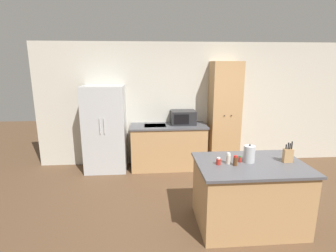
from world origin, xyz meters
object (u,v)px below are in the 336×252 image
pantry_cabinet (224,115)px  spice_bottle_tall_dark (228,159)px  spice_bottle_green_herb (218,161)px  refrigerator (105,129)px  knife_block (288,155)px  kettle (249,154)px  spice_bottle_amber_oil (240,159)px  microwave (183,117)px  spice_bottle_short_red (235,161)px

pantry_cabinet → spice_bottle_tall_dark: (-0.57, -2.16, -0.15)m
pantry_cabinet → spice_bottle_green_herb: size_ratio=23.31×
refrigerator → pantry_cabinet: size_ratio=0.79×
knife_block → refrigerator: bearing=142.0°
knife_block → kettle: size_ratio=1.15×
spice_bottle_tall_dark → pantry_cabinet: bearing=75.3°
pantry_cabinet → spice_bottle_amber_oil: 2.15m
spice_bottle_tall_dark → kettle: size_ratio=0.60×
pantry_cabinet → spice_bottle_tall_dark: pantry_cabinet is taller
microwave → kettle: microwave is taller
microwave → spice_bottle_short_red: microwave is taller
refrigerator → spice_bottle_amber_oil: size_ratio=21.06×
spice_bottle_short_red → spice_bottle_green_herb: spice_bottle_short_red is taller
knife_block → spice_bottle_tall_dark: bearing=179.4°
refrigerator → spice_bottle_amber_oil: 2.92m
spice_bottle_short_red → spice_bottle_tall_dark: bearing=136.7°
microwave → spice_bottle_amber_oil: microwave is taller
microwave → spice_bottle_amber_oil: size_ratio=6.10×
spice_bottle_short_red → kettle: bearing=24.8°
kettle → spice_bottle_amber_oil: bearing=174.8°
microwave → spice_bottle_short_red: (0.36, -2.26, -0.11)m
microwave → kettle: bearing=-74.8°
spice_bottle_amber_oil → kettle: bearing=-5.2°
refrigerator → knife_block: bearing=-38.0°
spice_bottle_tall_dark → spice_bottle_short_red: size_ratio=1.12×
refrigerator → spice_bottle_tall_dark: 2.84m
spice_bottle_amber_oil → spice_bottle_tall_dark: bearing=-164.5°
spice_bottle_amber_oil → kettle: size_ratio=0.33×
microwave → spice_bottle_short_red: size_ratio=3.81×
microwave → refrigerator: bearing=-176.7°
refrigerator → spice_bottle_tall_dark: size_ratio=11.80×
microwave → spice_bottle_tall_dark: bearing=-82.3°
spice_bottle_amber_oil → spice_bottle_green_herb: size_ratio=0.87×
spice_bottle_tall_dark → spice_bottle_amber_oil: size_ratio=1.79×
microwave → spice_bottle_tall_dark: (0.29, -2.19, -0.11)m
spice_bottle_short_red → spice_bottle_amber_oil: 0.15m
microwave → spice_bottle_tall_dark: 2.21m
refrigerator → spice_bottle_short_red: (1.97, -2.16, 0.08)m
microwave → kettle: 2.23m
knife_block → spice_bottle_green_herb: 0.93m
knife_block → pantry_cabinet: bearing=96.1°
refrigerator → pantry_cabinet: pantry_cabinet is taller
refrigerator → microwave: bearing=3.3°
pantry_cabinet → microwave: bearing=177.7°
knife_block → spice_bottle_tall_dark: size_ratio=1.94×
refrigerator → microwave: refrigerator is taller
refrigerator → knife_block: refrigerator is taller
microwave → knife_block: size_ratio=1.76×
knife_block → spice_bottle_tall_dark: (-0.80, 0.01, -0.03)m
refrigerator → kettle: size_ratio=7.02×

